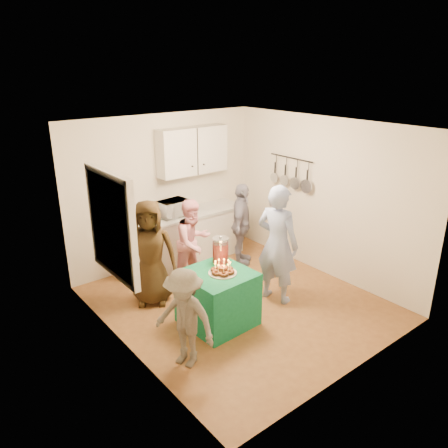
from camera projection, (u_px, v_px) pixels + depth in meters
floor at (239, 302)px, 6.53m from camera, size 4.00×4.00×0.00m
ceiling at (241, 126)px, 5.63m from camera, size 4.00×4.00×0.00m
back_wall at (165, 190)px, 7.55m from camera, size 3.60×3.60×0.00m
left_wall at (121, 254)px, 5.03m from camera, size 4.00×4.00×0.00m
right_wall at (323, 197)px, 7.13m from camera, size 4.00×4.00×0.00m
window_night at (110, 226)px, 5.18m from camera, size 0.04×1.00×1.20m
counter at (186, 239)px, 7.75m from camera, size 2.20×0.58×0.86m
countertop at (185, 215)px, 7.59m from camera, size 2.24×0.62×0.05m
upper_cabinet at (192, 151)px, 7.51m from camera, size 1.30×0.30×0.80m
pot_rack at (290, 172)px, 7.50m from camera, size 0.12×1.00×0.60m
microwave at (173, 208)px, 7.40m from camera, size 0.53×0.38×0.28m
party_table at (218, 298)px, 5.90m from camera, size 0.89×0.89×0.76m
donut_cake at (222, 267)px, 5.72m from camera, size 0.38×0.38×0.18m
punch_jar at (221, 251)px, 6.02m from camera, size 0.22×0.22×0.34m
man_birthday at (277, 244)px, 6.33m from camera, size 0.59×0.74×1.79m
woman_back_left at (150, 253)px, 6.29m from camera, size 0.92×0.86×1.58m
woman_back_center at (193, 242)px, 6.90m from camera, size 0.75×0.62×1.40m
woman_back_right at (241, 225)px, 7.58m from camera, size 0.87×0.84×1.46m
child_near_left at (185, 318)px, 5.00m from camera, size 0.71×0.91×1.23m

